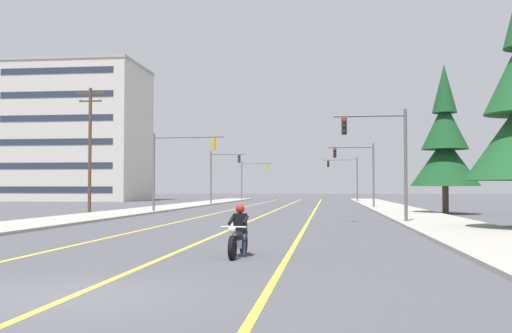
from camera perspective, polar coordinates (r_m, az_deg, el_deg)
The scene contains 16 objects.
ground_plane at distance 11.58m, azimuth -17.33°, elevation -11.46°, with size 400.00×400.00×0.00m, color #47474C.
lane_stripe_center at distance 55.66m, azimuth 2.10°, elevation -4.01°, with size 0.16×100.00×0.01m, color yellow.
lane_stripe_left at distance 56.11m, azimuth -1.93°, elevation -4.00°, with size 0.16×100.00×0.01m, color yellow.
lane_stripe_right at distance 55.49m, azimuth 5.59°, elevation -4.01°, with size 0.16×100.00×0.01m, color yellow.
sidewalk_kerb_right at distance 50.82m, azimuth 13.44°, elevation -4.07°, with size 4.40×110.00×0.14m, color #9E998E.
sidewalk_kerb_left at distance 52.71m, azimuth -10.05°, elevation -4.02°, with size 4.40×110.00×0.14m, color #9E998E.
motorcycle_with_rider at distance 17.13m, azimuth -1.65°, elevation -6.49°, with size 0.70×2.19×1.46m.
traffic_signal_near_right at distance 33.68m, azimuth 11.99°, elevation 1.61°, with size 3.94×0.37×6.20m.
traffic_signal_near_left at distance 47.52m, azimuth -7.66°, elevation 0.67°, with size 5.70×0.55×6.20m.
traffic_signal_mid_right at distance 59.15m, azimuth 9.75°, elevation 0.07°, with size 4.41×0.47×6.20m.
traffic_signal_mid_left at distance 70.60m, azimuth -3.36°, elevation -0.32°, with size 3.97×0.46×6.20m.
traffic_signal_far_right at distance 84.90m, azimuth 8.55°, elevation -0.56°, with size 4.74×0.44×6.20m.
traffic_signal_far_left at distance 97.24m, azimuth -0.54°, elevation -0.76°, with size 4.94×0.49×6.20m.
utility_pole_left_near at distance 50.37m, azimuth -15.29°, elevation 1.93°, with size 2.34×0.26×9.94m.
conifer_tree_right_verge_far at distance 47.48m, azimuth 17.27°, elevation 1.92°, with size 5.08×5.08×11.18m.
apartment_building_far_left_block at distance 98.52m, azimuth -16.45°, elevation 3.03°, with size 20.46×14.75×20.95m.
Camera 1 is at (4.64, -10.44, 1.91)m, focal length 42.71 mm.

